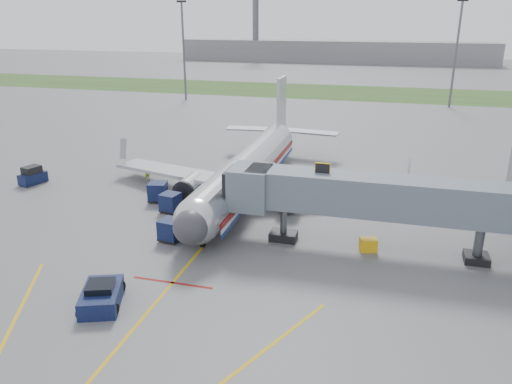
% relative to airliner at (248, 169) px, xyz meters
% --- Properties ---
extents(ground, '(400.00, 400.00, 0.00)m').
position_rel_airliner_xyz_m(ground, '(-0.00, -15.25, -2.65)').
color(ground, '#565659').
rests_on(ground, ground).
extents(grass_strip, '(300.00, 25.00, 0.01)m').
position_rel_airliner_xyz_m(grass_strip, '(-0.00, 74.75, -2.64)').
color(grass_strip, '#2D4C1E').
rests_on(grass_strip, ground).
extents(apron_markings, '(21.52, 50.00, 0.01)m').
position_rel_airliner_xyz_m(apron_markings, '(-0.00, -22.65, -2.64)').
color(apron_markings, gold).
rests_on(apron_markings, ground).
extents(airliner, '(32.10, 35.67, 10.25)m').
position_rel_airliner_xyz_m(airliner, '(0.00, 0.00, 0.00)').
color(airliner, silver).
rests_on(airliner, ground).
extents(jet_bridge, '(25.30, 4.00, 6.90)m').
position_rel_airliner_xyz_m(jet_bridge, '(12.86, -10.25, 1.82)').
color(jet_bridge, slate).
rests_on(jet_bridge, ground).
extents(light_mast_left, '(2.00, 0.44, 20.40)m').
position_rel_airliner_xyz_m(light_mast_left, '(-30.00, 54.75, 8.13)').
color(light_mast_left, '#595B60').
rests_on(light_mast_left, ground).
extents(light_mast_right, '(2.00, 0.44, 20.40)m').
position_rel_airliner_xyz_m(light_mast_right, '(25.00, 59.75, 8.13)').
color(light_mast_right, '#595B60').
rests_on(light_mast_right, ground).
extents(distant_terminal, '(120.00, 14.00, 8.00)m').
position_rel_airliner_xyz_m(distant_terminal, '(-10.00, 154.75, 1.35)').
color(distant_terminal, slate).
rests_on(distant_terminal, ground).
extents(control_tower, '(4.00, 4.00, 30.00)m').
position_rel_airliner_xyz_m(control_tower, '(-40.00, 149.75, 14.68)').
color(control_tower, '#595B60').
rests_on(control_tower, ground).
extents(pushback_tug, '(3.53, 4.39, 1.59)m').
position_rel_airliner_xyz_m(pushback_tug, '(-3.22, -23.05, -1.98)').
color(pushback_tug, '#0D0C36').
rests_on(pushback_tug, ground).
extents(baggage_tug, '(2.21, 3.15, 1.99)m').
position_rel_airliner_xyz_m(baggage_tug, '(-23.92, -3.24, -1.76)').
color(baggage_tug, '#0D0C36').
rests_on(baggage_tug, ground).
extents(baggage_cart_a, '(2.12, 2.12, 1.93)m').
position_rel_airliner_xyz_m(baggage_cart_a, '(-8.11, -4.61, -1.66)').
color(baggage_cart_a, '#0D0C36').
rests_on(baggage_cart_a, ground).
extents(baggage_cart_b, '(1.95, 1.95, 1.82)m').
position_rel_airliner_xyz_m(baggage_cart_b, '(-5.69, -6.93, -1.72)').
color(baggage_cart_b, '#0D0C36').
rests_on(baggage_cart_b, ground).
extents(baggage_cart_c, '(1.94, 1.94, 1.83)m').
position_rel_airliner_xyz_m(baggage_cart_c, '(-3.00, -12.83, -1.71)').
color(baggage_cart_c, '#0D0C36').
rests_on(baggage_cart_c, ground).
extents(belt_loader, '(1.41, 4.00, 1.94)m').
position_rel_airliner_xyz_m(belt_loader, '(-2.50, -11.21, -2.16)').
color(belt_loader, '#0D0C36').
rests_on(belt_loader, ground).
extents(ground_power_cart, '(1.52, 1.23, 1.05)m').
position_rel_airliner_xyz_m(ground_power_cart, '(12.95, -10.54, -2.13)').
color(ground_power_cart, '#EAAE0D').
rests_on(ground_power_cart, ground).
extents(ramp_worker, '(0.73, 0.73, 1.70)m').
position_rel_airliner_xyz_m(ramp_worker, '(-12.25, 1.27, -1.79)').
color(ramp_worker, '#C1E51B').
rests_on(ramp_worker, ground).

